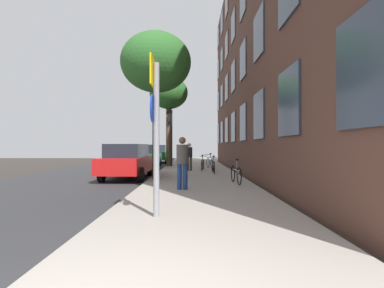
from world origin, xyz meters
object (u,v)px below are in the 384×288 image
bicycle_2 (204,164)px  bicycle_0 (238,174)px  traffic_light (172,128)px  tree_near (157,63)px  tree_far (170,94)px  bicycle_1 (215,166)px  bicycle_3 (212,162)px  car_2 (160,154)px  pedestrian_0 (184,159)px  car_1 (147,156)px  sign_post (157,124)px  car_0 (129,161)px  pedestrian_1 (191,155)px

bicycle_2 → bicycle_0: bearing=-80.7°
bicycle_2 → traffic_light: bearing=122.2°
tree_near → bicycle_0: tree_near is taller
tree_far → bicycle_1: 7.98m
bicycle_3 → car_2: bearing=117.0°
bicycle_2 → car_2: (-3.66, 9.62, 0.37)m
pedestrian_0 → car_1: 12.12m
sign_post → tree_near: bearing=96.7°
traffic_light → bicycle_3: 4.08m
tree_near → bicycle_3: tree_near is taller
tree_near → car_2: size_ratio=1.57×
sign_post → tree_far: tree_far is taller
car_0 → car_2: bearing=90.1°
pedestrian_1 → car_0: size_ratio=0.35×
bicycle_0 → pedestrian_0: pedestrian_0 is taller
traffic_light → car_1: 2.70m
tree_far → bicycle_0: bearing=-71.8°
bicycle_2 → pedestrian_0: 8.02m
car_2 → car_1: bearing=-93.0°
tree_near → car_1: bearing=101.9°
traffic_light → sign_post: bearing=-87.0°
bicycle_0 → bicycle_3: bearing=93.9°
sign_post → tree_far: bearing=93.4°
bicycle_1 → pedestrian_0: (-1.44, -5.91, 0.62)m
pedestrian_1 → car_1: size_ratio=0.37×
tree_near → car_2: tree_near is taller
pedestrian_0 → pedestrian_1: (0.16, 7.62, -0.08)m
traffic_light → tree_near: tree_near is taller
pedestrian_0 → car_0: bearing=122.2°
bicycle_2 → pedestrian_1: pedestrian_1 is taller
tree_near → bicycle_2: bearing=62.8°
tree_near → car_0: bearing=153.6°
sign_post → tree_near: (-0.87, 7.41, 3.24)m
sign_post → pedestrian_0: (0.43, 3.83, -0.89)m
bicycle_3 → pedestrian_0: pedestrian_0 is taller
tree_far → traffic_light: bearing=-67.8°
bicycle_2 → bicycle_3: (0.51, 1.43, 0.02)m
tree_near → bicycle_1: (2.73, 2.33, -4.75)m
car_0 → bicycle_0: bearing=-29.9°
traffic_light → bicycle_1: bearing=-64.1°
bicycle_2 → car_1: size_ratio=0.39×
car_2 → pedestrian_0: bearing=-81.2°
bicycle_0 → car_2: 16.66m
bicycle_3 → car_2: car_2 is taller
bicycle_2 → car_1: bearing=136.2°
bicycle_0 → car_0: bearing=150.1°
tree_near → bicycle_2: 6.83m
car_2 → pedestrian_1: bearing=-73.9°
bicycle_3 → pedestrian_0: (-1.46, -9.36, 0.60)m
traffic_light → tree_near: size_ratio=0.61×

